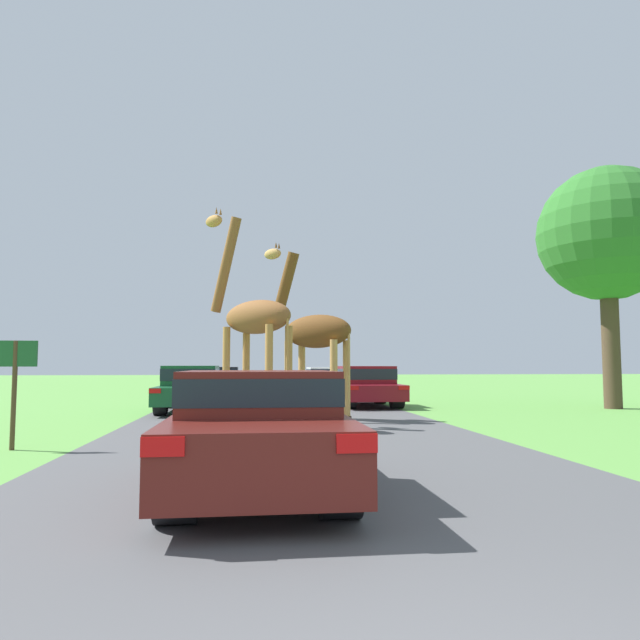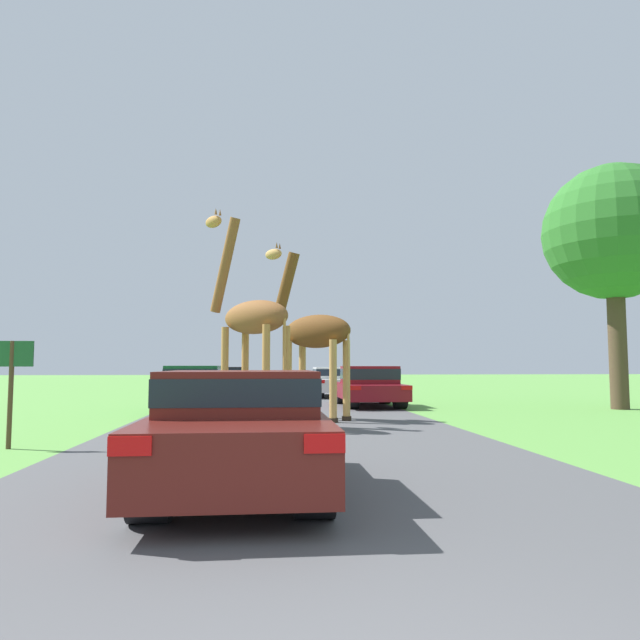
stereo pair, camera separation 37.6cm
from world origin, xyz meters
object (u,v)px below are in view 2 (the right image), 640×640
giraffe_companion (251,321)px  car_queue_left (369,385)px  car_lead_maroon (240,427)px  car_queue_right (231,378)px  giraffe_near_road (313,334)px  car_far_ahead (333,381)px  tree_centre_back (613,234)px  sign_post (11,374)px  car_verge_right (194,386)px

giraffe_companion → car_queue_left: (3.91, 6.37, -1.70)m
car_lead_maroon → car_queue_left: car_queue_left is taller
car_queue_right → giraffe_near_road: bearing=-79.1°
car_lead_maroon → car_far_ahead: size_ratio=0.93×
car_far_ahead → giraffe_near_road: bearing=-99.6°
tree_centre_back → sign_post: tree_centre_back is taller
giraffe_companion → car_far_ahead: bearing=31.1°
car_verge_right → car_far_ahead: bearing=55.3°
giraffe_near_road → sign_post: (-5.55, -4.63, -0.96)m
car_lead_maroon → car_queue_right: 24.20m
car_queue_left → sign_post: sign_post is taller
giraffe_near_road → car_verge_right: (-3.41, 3.15, -1.48)m
car_queue_right → tree_centre_back: bearing=-45.4°
giraffe_near_road → car_lead_maroon: giraffe_near_road is taller
car_far_ahead → car_verge_right: size_ratio=0.91×
giraffe_companion → car_far_ahead: 12.93m
car_queue_right → car_far_ahead: size_ratio=1.01×
sign_post → giraffe_near_road: bearing=39.8°
giraffe_near_road → giraffe_companion: (-1.56, -1.71, 0.21)m
giraffe_near_road → car_queue_right: size_ratio=1.12×
giraffe_companion → sign_post: 5.09m
giraffe_near_road → tree_centre_back: 10.98m
sign_post → car_lead_maroon: bearing=-42.3°
giraffe_companion → car_lead_maroon: bearing=-133.3°
car_queue_right → car_queue_left: car_queue_left is taller
giraffe_near_road → sign_post: giraffe_near_road is taller
tree_centre_back → car_queue_left: bearing=164.6°
car_queue_left → sign_post: bearing=-130.4°
car_lead_maroon → car_far_ahead: 19.25m
car_queue_left → tree_centre_back: tree_centre_back is taller
car_queue_right → car_verge_right: car_verge_right is taller
car_lead_maroon → car_queue_right: (-1.54, 24.15, -0.02)m
car_queue_right → car_queue_left: (5.40, -11.18, 0.03)m
giraffe_near_road → sign_post: size_ratio=2.63×
car_queue_right → car_queue_left: 12.42m
car_queue_right → tree_centre_back: 19.37m
car_queue_right → car_far_ahead: 7.10m
giraffe_near_road → giraffe_companion: giraffe_companion is taller
sign_post → car_queue_left: bearing=49.6°
giraffe_companion → car_lead_maroon: giraffe_companion is taller
giraffe_companion → car_queue_left: bearing=14.8°
car_lead_maroon → car_queue_left: (3.86, 12.97, 0.01)m
giraffe_near_road → car_lead_maroon: bearing=-149.5°
giraffe_near_road → car_queue_left: 5.43m
car_verge_right → sign_post: 8.08m
car_queue_left → car_far_ahead: size_ratio=0.97×
car_far_ahead → tree_centre_back: tree_centre_back is taller
giraffe_companion → sign_post: size_ratio=2.90×
car_verge_right → car_queue_left: bearing=14.8°
car_far_ahead → tree_centre_back: bearing=-44.4°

